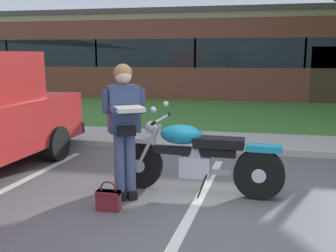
{
  "coord_description": "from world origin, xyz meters",
  "views": [
    {
      "loc": [
        0.28,
        -4.19,
        1.81
      ],
      "look_at": [
        -0.82,
        0.99,
        0.85
      ],
      "focal_mm": 42.09,
      "sensor_mm": 36.0,
      "label": 1
    }
  ],
  "objects_px": {
    "brick_building": "(211,55)",
    "hedge_left": "(169,83)",
    "handbag": "(108,199)",
    "hedge_center_left": "(274,85)",
    "motorcycle": "(204,158)",
    "rider_person": "(124,121)"
  },
  "relations": [
    {
      "from": "rider_person",
      "to": "handbag",
      "type": "relative_size",
      "value": 4.74
    },
    {
      "from": "brick_building",
      "to": "hedge_left",
      "type": "bearing_deg",
      "value": -102.34
    },
    {
      "from": "motorcycle",
      "to": "rider_person",
      "type": "bearing_deg",
      "value": -157.14
    },
    {
      "from": "brick_building",
      "to": "motorcycle",
      "type": "bearing_deg",
      "value": -84.28
    },
    {
      "from": "rider_person",
      "to": "hedge_center_left",
      "type": "bearing_deg",
      "value": 78.07
    },
    {
      "from": "rider_person",
      "to": "brick_building",
      "type": "height_order",
      "value": "brick_building"
    },
    {
      "from": "rider_person",
      "to": "brick_building",
      "type": "relative_size",
      "value": 0.07
    },
    {
      "from": "hedge_left",
      "to": "hedge_center_left",
      "type": "xyz_separation_m",
      "value": [
        4.16,
        0.0,
        0.0
      ]
    },
    {
      "from": "motorcycle",
      "to": "brick_building",
      "type": "distance_m",
      "value": 16.14
    },
    {
      "from": "hedge_left",
      "to": "rider_person",
      "type": "bearing_deg",
      "value": -80.88
    },
    {
      "from": "handbag",
      "to": "brick_building",
      "type": "distance_m",
      "value": 16.92
    },
    {
      "from": "brick_building",
      "to": "rider_person",
      "type": "bearing_deg",
      "value": -87.71
    },
    {
      "from": "handbag",
      "to": "hedge_left",
      "type": "relative_size",
      "value": 0.12
    },
    {
      "from": "rider_person",
      "to": "brick_building",
      "type": "bearing_deg",
      "value": 92.29
    },
    {
      "from": "rider_person",
      "to": "hedge_center_left",
      "type": "height_order",
      "value": "rider_person"
    },
    {
      "from": "handbag",
      "to": "hedge_center_left",
      "type": "xyz_separation_m",
      "value": [
        2.44,
        11.62,
        0.51
      ]
    },
    {
      "from": "motorcycle",
      "to": "brick_building",
      "type": "height_order",
      "value": "brick_building"
    },
    {
      "from": "motorcycle",
      "to": "rider_person",
      "type": "distance_m",
      "value": 1.16
    },
    {
      "from": "hedge_left",
      "to": "brick_building",
      "type": "bearing_deg",
      "value": 77.66
    },
    {
      "from": "handbag",
      "to": "brick_building",
      "type": "xyz_separation_m",
      "value": [
        -0.58,
        16.83,
        1.66
      ]
    },
    {
      "from": "rider_person",
      "to": "hedge_left",
      "type": "height_order",
      "value": "rider_person"
    },
    {
      "from": "rider_person",
      "to": "handbag",
      "type": "distance_m",
      "value": 0.96
    }
  ]
}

